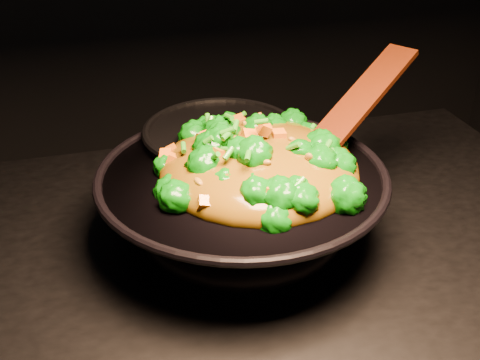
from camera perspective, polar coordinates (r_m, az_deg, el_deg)
name	(u,v)px	position (r m, az deg, el deg)	size (l,w,h in m)	color
wok	(242,208)	(0.86, 0.18, -2.64)	(0.40, 0.40, 0.11)	black
stir_fry	(259,142)	(0.82, 1.85, 3.65)	(0.28, 0.28, 0.10)	#0B6C07
spatula	(348,115)	(0.89, 10.16, 6.12)	(0.33, 0.05, 0.01)	#3E1A04
back_pot	(222,164)	(0.95, -1.75, 1.50)	(0.23, 0.23, 0.13)	black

